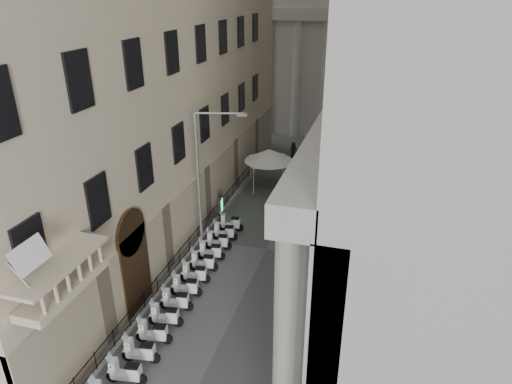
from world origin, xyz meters
TOP-DOWN VIEW (x-y plane):
  - iron_fence at (-4.30, 18.00)m, footprint 0.30×28.00m
  - blue_awning at (4.15, 26.00)m, footprint 1.60×3.00m
  - scooter_3 at (-2.91, 7.34)m, footprint 1.47×0.78m
  - scooter_4 at (-2.91, 8.57)m, footprint 1.47×0.78m
  - scooter_5 at (-2.91, 9.80)m, footprint 1.47×0.78m
  - scooter_6 at (-2.91, 11.02)m, footprint 1.47×0.78m
  - scooter_7 at (-2.91, 12.25)m, footprint 1.47×0.78m
  - scooter_8 at (-2.91, 13.48)m, footprint 1.47×0.78m
  - scooter_9 at (-2.91, 14.71)m, footprint 1.47×0.78m
  - scooter_10 at (-2.91, 15.94)m, footprint 1.47×0.78m
  - scooter_11 at (-2.91, 17.17)m, footprint 1.47×0.78m
  - scooter_12 at (-2.91, 18.40)m, footprint 1.47×0.78m
  - scooter_13 at (-2.91, 19.63)m, footprint 1.47×0.78m
  - scooter_14 at (-2.91, 20.85)m, footprint 1.47×0.78m
  - barrier_2 at (3.31, 10.10)m, footprint 0.60×2.40m
  - barrier_3 at (3.31, 12.60)m, footprint 0.60×2.40m
  - barrier_4 at (3.31, 15.10)m, footprint 0.60×2.40m
  - barrier_5 at (3.31, 17.60)m, footprint 0.60×2.40m
  - security_tent at (-1.71, 28.44)m, footprint 3.99×3.99m
  - street_lamp at (-3.31, 17.71)m, footprint 2.87×0.88m
  - info_kiosk at (-4.19, 22.31)m, footprint 0.39×0.85m
  - pedestrian_a at (0.81, 29.07)m, footprint 0.75×0.55m
  - pedestrian_b at (0.57, 35.66)m, footprint 0.96×0.78m
  - pedestrian_c at (-1.73, 36.00)m, footprint 0.92×0.82m

SIDE VIEW (x-z plane):
  - iron_fence at x=-4.30m, z-range -0.70..0.70m
  - blue_awning at x=4.15m, z-range -1.50..1.50m
  - scooter_3 at x=-2.91m, z-range -0.75..0.75m
  - scooter_4 at x=-2.91m, z-range -0.75..0.75m
  - scooter_5 at x=-2.91m, z-range -0.75..0.75m
  - scooter_6 at x=-2.91m, z-range -0.75..0.75m
  - scooter_7 at x=-2.91m, z-range -0.75..0.75m
  - scooter_8 at x=-2.91m, z-range -0.75..0.75m
  - scooter_9 at x=-2.91m, z-range -0.75..0.75m
  - scooter_10 at x=-2.91m, z-range -0.75..0.75m
  - scooter_11 at x=-2.91m, z-range -0.75..0.75m
  - scooter_12 at x=-2.91m, z-range -0.75..0.75m
  - scooter_13 at x=-2.91m, z-range -0.75..0.75m
  - scooter_14 at x=-2.91m, z-range -0.75..0.75m
  - barrier_2 at x=3.31m, z-range -0.55..0.55m
  - barrier_3 at x=3.31m, z-range -0.55..0.55m
  - barrier_4 at x=3.31m, z-range -0.55..0.55m
  - barrier_5 at x=3.31m, z-range -0.55..0.55m
  - pedestrian_c at x=-1.73m, z-range 0.00..1.59m
  - info_kiosk at x=-4.19m, z-range 0.01..1.74m
  - pedestrian_b at x=0.57m, z-range 0.00..1.84m
  - pedestrian_a at x=0.81m, z-range 0.00..1.89m
  - security_tent at x=-1.71m, z-range 1.09..4.33m
  - street_lamp at x=-3.31m, z-range 0.91..9.89m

